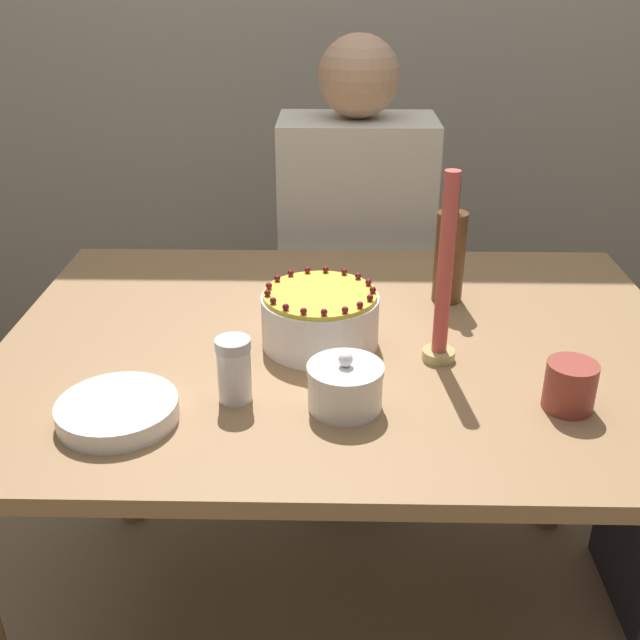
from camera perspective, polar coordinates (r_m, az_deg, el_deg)
ground_plane at (r=1.89m, az=1.46°, el=-22.91°), size 12.00×12.00×0.00m
dining_table at (r=1.46m, az=1.74°, el=-5.98°), size 1.27×0.93×0.78m
cake at (r=1.36m, az=0.00°, el=0.15°), size 0.21×0.21×0.11m
sugar_bowl at (r=1.18m, az=1.99°, el=-5.06°), size 0.12×0.12×0.10m
sugar_shaker at (r=1.20m, az=-6.56°, el=-3.76°), size 0.06×0.06×0.11m
plate_stack at (r=1.20m, az=-15.16°, el=-6.69°), size 0.19×0.19×0.03m
candle at (r=1.28m, az=9.43°, el=2.63°), size 0.06×0.06×0.34m
bottle at (r=1.54m, az=9.86°, el=4.93°), size 0.06×0.06×0.26m
cup at (r=1.24m, az=18.51°, el=-4.78°), size 0.08×0.08×0.08m
person_man_blue_shirt at (r=2.10m, az=2.60°, el=1.36°), size 0.40×0.34×1.26m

